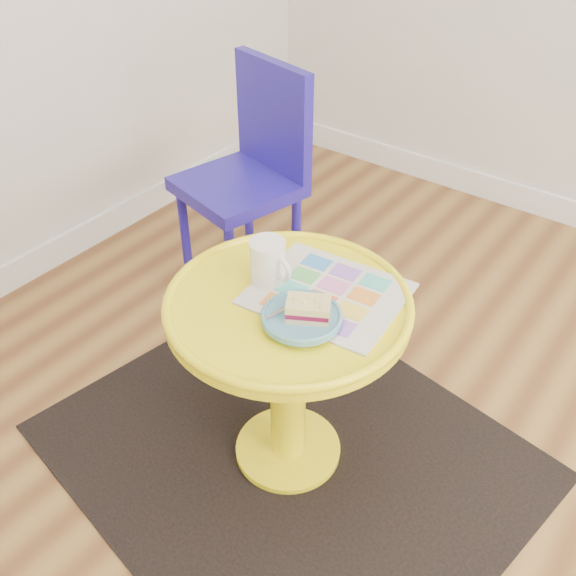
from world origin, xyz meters
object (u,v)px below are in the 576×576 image
Objects in this scene: chair at (252,168)px; plate at (302,317)px; side_table at (288,350)px; mug at (268,261)px; newspaper at (327,293)px.

plate is at bearing -30.16° from chair.
side_table is 0.71× the size of chair.
mug is 0.19m from plate.
plate is at bearing -89.06° from newspaper.
chair reaches higher than mug.
side_table is 4.71× the size of mug.
chair is 0.89m from newspaper.
mug is at bearing 158.51° from side_table.
chair is at bearing 143.79° from mug.
newspaper is at bearing -24.77° from chair.
plate reaches higher than newspaper.
newspaper is at bearing 96.50° from plate.
newspaper is at bearing 27.70° from mug.
side_table is at bearing -31.25° from chair.
chair is at bearing 136.35° from newspaper.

